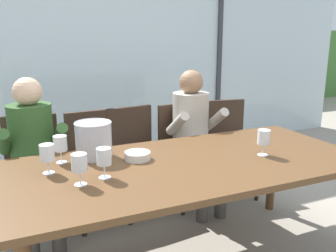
{
  "coord_description": "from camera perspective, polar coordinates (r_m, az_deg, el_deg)",
  "views": [
    {
      "loc": [
        -1.0,
        -1.92,
        1.51
      ],
      "look_at": [
        0.0,
        0.35,
        0.88
      ],
      "focal_mm": 38.66,
      "sensor_mm": 36.0,
      "label": 1
    }
  ],
  "objects": [
    {
      "name": "ice_bucket_primary",
      "position": [
        2.39,
        -11.64,
        -2.06
      ],
      "size": [
        0.24,
        0.24,
        0.24
      ],
      "color": "#B7B7BC",
      "rests_on": "dining_table"
    },
    {
      "name": "wine_glass_near_bucket",
      "position": [
        2.04,
        -10.08,
        -4.84
      ],
      "size": [
        0.08,
        0.08,
        0.17
      ],
      "color": "silver",
      "rests_on": "dining_table"
    },
    {
      "name": "ground",
      "position": [
        3.44,
        -4.48,
        -11.89
      ],
      "size": [
        14.0,
        14.0,
        0.0
      ],
      "primitive_type": "plane",
      "color": "#9E9384"
    },
    {
      "name": "wine_glass_spare_empty",
      "position": [
        2.18,
        -18.54,
        -4.07
      ],
      "size": [
        0.08,
        0.08,
        0.17
      ],
      "color": "silver",
      "rests_on": "dining_table"
    },
    {
      "name": "chair_left_of_center",
      "position": [
        3.07,
        -11.44,
        -4.79
      ],
      "size": [
        0.46,
        0.46,
        0.9
      ],
      "rotation": [
        0.0,
        0.0,
        0.06
      ],
      "color": "#332319",
      "rests_on": "ground"
    },
    {
      "name": "chair_near_curtain",
      "position": [
        3.05,
        -20.54,
        -5.59
      ],
      "size": [
        0.47,
        0.47,
        0.9
      ],
      "rotation": [
        0.0,
        0.0,
        -0.06
      ],
      "color": "#332319",
      "rests_on": "ground"
    },
    {
      "name": "dining_table",
      "position": [
        2.33,
        3.51,
        -7.13
      ],
      "size": [
        2.25,
        1.04,
        0.73
      ],
      "color": "brown",
      "rests_on": "ground"
    },
    {
      "name": "tasting_bowl",
      "position": [
        2.34,
        -4.85,
        -4.69
      ],
      "size": [
        0.17,
        0.17,
        0.05
      ],
      "primitive_type": "cylinder",
      "color": "silver",
      "rests_on": "dining_table"
    },
    {
      "name": "person_olive_shirt",
      "position": [
        2.83,
        -20.45,
        -3.36
      ],
      "size": [
        0.47,
        0.62,
        1.22
      ],
      "rotation": [
        0.0,
        0.0,
        0.02
      ],
      "color": "#2D5123",
      "rests_on": "ground"
    },
    {
      "name": "wine_glass_by_left_taster",
      "position": [
        1.97,
        -13.8,
        -5.85
      ],
      "size": [
        0.08,
        0.08,
        0.17
      ],
      "color": "silver",
      "rests_on": "dining_table"
    },
    {
      "name": "chair_near_window_right",
      "position": [
        3.54,
        9.3,
        -2.14
      ],
      "size": [
        0.5,
        0.5,
        0.9
      ],
      "rotation": [
        0.0,
        0.0,
        -0.15
      ],
      "color": "#332319",
      "rests_on": "ground"
    },
    {
      "name": "person_beige_jumper",
      "position": [
        3.18,
        4.21,
        -0.59
      ],
      "size": [
        0.46,
        0.61,
        1.22
      ],
      "rotation": [
        0.0,
        0.0,
        0.01
      ],
      "color": "#B7AD9E",
      "rests_on": "ground"
    },
    {
      "name": "hillside_vineyard",
      "position": [
        7.77,
        -16.51,
        8.42
      ],
      "size": [
        13.45,
        2.4,
        1.6
      ],
      "primitive_type": "cube",
      "color": "#477A38",
      "rests_on": "ground"
    },
    {
      "name": "wine_glass_by_right_taster",
      "position": [
        2.46,
        14.86,
        -1.87
      ],
      "size": [
        0.08,
        0.08,
        0.17
      ],
      "color": "silver",
      "rests_on": "dining_table"
    },
    {
      "name": "chair_right_of_center",
      "position": [
        3.34,
        2.57,
        -2.97
      ],
      "size": [
        0.49,
        0.49,
        0.9
      ],
      "rotation": [
        0.0,
        0.0,
        0.11
      ],
      "color": "#332319",
      "rests_on": "ground"
    },
    {
      "name": "window_glass_panel",
      "position": [
        4.47,
        -11.06,
        11.27
      ],
      "size": [
        7.45,
        0.03,
        2.6
      ],
      "primitive_type": "cube",
      "color": "silver",
      "rests_on": "ground"
    },
    {
      "name": "wine_glass_center_pour",
      "position": [
        2.34,
        -16.64,
        -2.72
      ],
      "size": [
        0.08,
        0.08,
        0.17
      ],
      "color": "silver",
      "rests_on": "dining_table"
    },
    {
      "name": "chair_center",
      "position": [
        3.19,
        -5.2,
        -3.86
      ],
      "size": [
        0.48,
        0.48,
        0.9
      ],
      "rotation": [
        0.0,
        0.0,
        0.11
      ],
      "color": "#332319",
      "rests_on": "ground"
    },
    {
      "name": "window_mullion_right",
      "position": [
        5.1,
        8.05,
        11.73
      ],
      "size": [
        0.06,
        0.06,
        2.6
      ],
      "primitive_type": "cube",
      "color": "#38383D",
      "rests_on": "ground"
    }
  ]
}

